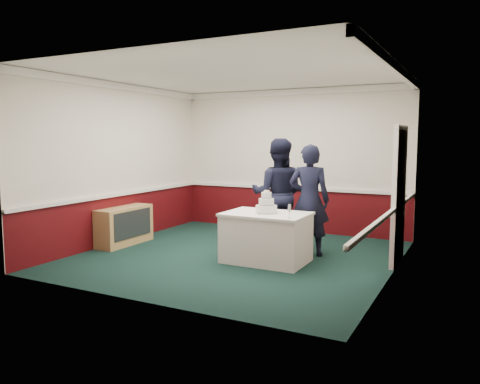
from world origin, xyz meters
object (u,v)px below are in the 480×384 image
at_px(wedding_cake, 266,206).
at_px(cake_knife, 259,214).
at_px(champagne_flute, 290,209).
at_px(person_man, 278,194).
at_px(person_woman, 309,200).
at_px(sideboard, 125,226).
at_px(cake_table, 266,237).

distance_m(wedding_cake, cake_knife, 0.23).
bearing_deg(cake_knife, champagne_flute, -26.63).
height_order(person_man, person_woman, person_man).
bearing_deg(sideboard, person_woman, 13.67).
xyz_separation_m(sideboard, champagne_flute, (3.36, -0.22, 0.58)).
height_order(sideboard, person_woman, person_woman).
bearing_deg(wedding_cake, sideboard, -178.74).
height_order(cake_table, wedding_cake, wedding_cake).
distance_m(cake_table, cake_knife, 0.44).
relative_size(wedding_cake, cake_knife, 1.65).
bearing_deg(person_woman, sideboard, 2.01).
bearing_deg(person_woman, cake_knife, 51.12).
bearing_deg(wedding_cake, cake_knife, -98.53).
bearing_deg(sideboard, cake_knife, -2.77).
relative_size(cake_table, person_man, 0.67).
height_order(wedding_cake, cake_knife, wedding_cake).
relative_size(person_man, person_woman, 1.05).
distance_m(sideboard, wedding_cake, 2.91).
distance_m(wedding_cake, person_man, 0.97).
xyz_separation_m(sideboard, person_woman, (3.32, 0.81, 0.59)).
relative_size(cake_knife, champagne_flute, 1.07).
relative_size(sideboard, cake_table, 0.91).
height_order(wedding_cake, person_man, person_man).
bearing_deg(sideboard, cake_table, 1.26).
distance_m(sideboard, person_man, 2.91).
bearing_deg(cake_knife, cake_table, 63.42).
relative_size(cake_table, champagne_flute, 6.44).
height_order(cake_knife, person_woman, person_woman).
bearing_deg(champagne_flute, cake_knife, 171.42).
bearing_deg(cake_table, person_woman, 58.52).
height_order(sideboard, cake_table, cake_table).
relative_size(cake_table, cake_knife, 6.00).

